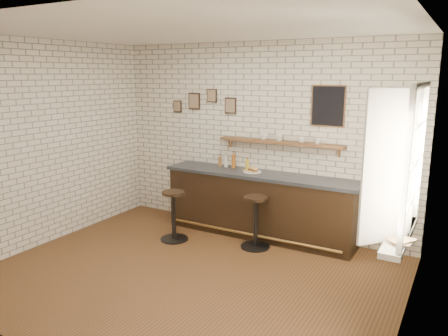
{
  "coord_description": "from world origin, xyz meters",
  "views": [
    {
      "loc": [
        2.91,
        -4.26,
        2.51
      ],
      "look_at": [
        -0.01,
        0.9,
        1.22
      ],
      "focal_mm": 35.0,
      "sensor_mm": 36.0,
      "label": 1
    }
  ],
  "objects_px": {
    "bar_stool_left": "(174,214)",
    "shelf_cup_c": "(302,140)",
    "bar_counter": "(259,205)",
    "bitters_bottle_brown": "(220,161)",
    "bar_stool_right": "(256,220)",
    "ciabatta_sandwich": "(253,169)",
    "sandwich_plate": "(252,172)",
    "shelf_cup_d": "(317,141)",
    "bitters_bottle_white": "(226,161)",
    "condiment_bottle_yellow": "(247,165)",
    "bitters_bottle_amber": "(234,161)",
    "shelf_cup_b": "(279,138)",
    "book_upper": "(394,238)",
    "book_lower": "(394,239)",
    "shelf_cup_a": "(264,137)"
  },
  "relations": [
    {
      "from": "bar_counter",
      "to": "bitters_bottle_brown",
      "type": "height_order",
      "value": "bitters_bottle_brown"
    },
    {
      "from": "bitters_bottle_brown",
      "to": "bar_stool_left",
      "type": "distance_m",
      "value": 1.2
    },
    {
      "from": "bitters_bottle_white",
      "to": "book_upper",
      "type": "bearing_deg",
      "value": -32.48
    },
    {
      "from": "bar_stool_right",
      "to": "shelf_cup_a",
      "type": "height_order",
      "value": "shelf_cup_a"
    },
    {
      "from": "book_lower",
      "to": "bar_stool_right",
      "type": "bearing_deg",
      "value": 159.18
    },
    {
      "from": "bar_stool_left",
      "to": "shelf_cup_c",
      "type": "height_order",
      "value": "shelf_cup_c"
    },
    {
      "from": "ciabatta_sandwich",
      "to": "condiment_bottle_yellow",
      "type": "distance_m",
      "value": 0.21
    },
    {
      "from": "bitters_bottle_amber",
      "to": "bar_stool_right",
      "type": "relative_size",
      "value": 0.36
    },
    {
      "from": "sandwich_plate",
      "to": "book_lower",
      "type": "distance_m",
      "value": 2.9
    },
    {
      "from": "shelf_cup_b",
      "to": "shelf_cup_d",
      "type": "distance_m",
      "value": 0.6
    },
    {
      "from": "bitters_bottle_brown",
      "to": "shelf_cup_b",
      "type": "distance_m",
      "value": 1.11
    },
    {
      "from": "bar_stool_left",
      "to": "shelf_cup_c",
      "type": "xyz_separation_m",
      "value": [
        1.64,
        1.01,
        1.13
      ]
    },
    {
      "from": "ciabatta_sandwich",
      "to": "shelf_cup_c",
      "type": "relative_size",
      "value": 1.82
    },
    {
      "from": "shelf_cup_b",
      "to": "shelf_cup_d",
      "type": "height_order",
      "value": "shelf_cup_b"
    },
    {
      "from": "book_lower",
      "to": "shelf_cup_b",
      "type": "bearing_deg",
      "value": 146.5
    },
    {
      "from": "shelf_cup_b",
      "to": "shelf_cup_c",
      "type": "height_order",
      "value": "shelf_cup_b"
    },
    {
      "from": "sandwich_plate",
      "to": "bitters_bottle_white",
      "type": "bearing_deg",
      "value": 166.97
    },
    {
      "from": "shelf_cup_a",
      "to": "shelf_cup_b",
      "type": "bearing_deg",
      "value": -4.52
    },
    {
      "from": "bar_stool_right",
      "to": "shelf_cup_c",
      "type": "xyz_separation_m",
      "value": [
        0.42,
        0.67,
        1.13
      ]
    },
    {
      "from": "ciabatta_sandwich",
      "to": "shelf_cup_c",
      "type": "height_order",
      "value": "shelf_cup_c"
    },
    {
      "from": "bitters_bottle_white",
      "to": "shelf_cup_c",
      "type": "bearing_deg",
      "value": 2.77
    },
    {
      "from": "sandwich_plate",
      "to": "shelf_cup_a",
      "type": "relative_size",
      "value": 2.25
    },
    {
      "from": "bar_stool_right",
      "to": "book_upper",
      "type": "relative_size",
      "value": 3.49
    },
    {
      "from": "sandwich_plate",
      "to": "bar_stool_left",
      "type": "distance_m",
      "value": 1.38
    },
    {
      "from": "condiment_bottle_yellow",
      "to": "bar_counter",
      "type": "bearing_deg",
      "value": -25.73
    },
    {
      "from": "bar_counter",
      "to": "bar_stool_right",
      "type": "height_order",
      "value": "bar_counter"
    },
    {
      "from": "sandwich_plate",
      "to": "bar_stool_left",
      "type": "height_order",
      "value": "sandwich_plate"
    },
    {
      "from": "bar_stool_right",
      "to": "shelf_cup_d",
      "type": "height_order",
      "value": "shelf_cup_d"
    },
    {
      "from": "bar_counter",
      "to": "shelf_cup_a",
      "type": "bearing_deg",
      "value": 102.28
    },
    {
      "from": "bar_counter",
      "to": "sandwich_plate",
      "type": "xyz_separation_m",
      "value": [
        -0.14,
        0.02,
        0.51
      ]
    },
    {
      "from": "sandwich_plate",
      "to": "shelf_cup_b",
      "type": "distance_m",
      "value": 0.67
    },
    {
      "from": "sandwich_plate",
      "to": "bitters_bottle_amber",
      "type": "distance_m",
      "value": 0.43
    },
    {
      "from": "bitters_bottle_amber",
      "to": "shelf_cup_b",
      "type": "xyz_separation_m",
      "value": [
        0.75,
        0.06,
        0.43
      ]
    },
    {
      "from": "shelf_cup_b",
      "to": "book_lower",
      "type": "bearing_deg",
      "value": -89.67
    },
    {
      "from": "shelf_cup_d",
      "to": "book_upper",
      "type": "relative_size",
      "value": 0.42
    },
    {
      "from": "bitters_bottle_white",
      "to": "condiment_bottle_yellow",
      "type": "height_order",
      "value": "bitters_bottle_white"
    },
    {
      "from": "shelf_cup_d",
      "to": "bitters_bottle_brown",
      "type": "bearing_deg",
      "value": 174.73
    },
    {
      "from": "bar_stool_right",
      "to": "ciabatta_sandwich",
      "type": "bearing_deg",
      "value": 120.83
    },
    {
      "from": "condiment_bottle_yellow",
      "to": "bar_stool_left",
      "type": "xyz_separation_m",
      "value": [
        -0.77,
        -0.95,
        -0.68
      ]
    },
    {
      "from": "bar_counter",
      "to": "shelf_cup_c",
      "type": "xyz_separation_m",
      "value": [
        0.57,
        0.2,
        1.04
      ]
    },
    {
      "from": "ciabatta_sandwich",
      "to": "shelf_cup_b",
      "type": "relative_size",
      "value": 1.85
    },
    {
      "from": "bar_counter",
      "to": "bitters_bottle_white",
      "type": "height_order",
      "value": "bitters_bottle_white"
    },
    {
      "from": "bitters_bottle_amber",
      "to": "shelf_cup_d",
      "type": "xyz_separation_m",
      "value": [
        1.35,
        0.06,
        0.42
      ]
    },
    {
      "from": "condiment_bottle_yellow",
      "to": "bar_stool_right",
      "type": "bearing_deg",
      "value": -53.54
    },
    {
      "from": "shelf_cup_c",
      "to": "book_upper",
      "type": "xyz_separation_m",
      "value": [
        1.63,
        -1.9,
        -0.58
      ]
    },
    {
      "from": "ciabatta_sandwich",
      "to": "book_lower",
      "type": "bearing_deg",
      "value": -36.03
    },
    {
      "from": "shelf_cup_d",
      "to": "bar_stool_right",
      "type": "bearing_deg",
      "value": -141.9
    },
    {
      "from": "bar_stool_right",
      "to": "book_upper",
      "type": "height_order",
      "value": "book_upper"
    },
    {
      "from": "bar_counter",
      "to": "bitters_bottle_brown",
      "type": "xyz_separation_m",
      "value": [
        -0.79,
        0.14,
        0.59
      ]
    },
    {
      "from": "bitters_bottle_white",
      "to": "bar_stool_left",
      "type": "bearing_deg",
      "value": -112.01
    }
  ]
}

